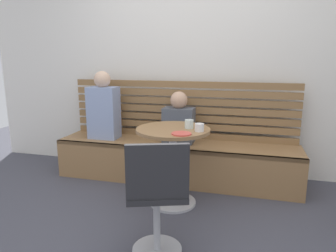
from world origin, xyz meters
The scene contains 11 objects.
ground centered at (0.00, 0.00, 0.00)m, with size 8.00×8.00×0.00m, color #42424C.
back_wall centered at (0.00, 1.64, 1.45)m, with size 5.20×0.10×2.90m, color silver.
booth_bench centered at (0.00, 1.20, 0.22)m, with size 2.70×0.52×0.44m.
booth_backrest centered at (0.00, 1.44, 0.78)m, with size 2.65×0.04×0.67m.
cafe_table centered at (0.12, 0.62, 0.52)m, with size 0.68×0.68×0.74m.
white_chair centered at (0.21, -0.19, 0.46)m, with size 0.51×0.51×0.85m.
person_adult centered at (-0.86, 1.19, 0.79)m, with size 0.34×0.22×0.78m.
person_child_left centered at (0.03, 1.24, 0.69)m, with size 0.34×0.22×0.57m.
cup_ceramic_white centered at (0.37, 0.56, 0.78)m, with size 0.08×0.08×0.07m, color white.
cup_glass_short centered at (0.26, 0.66, 0.78)m, with size 0.08×0.08×0.08m, color silver.
plate_small centered at (0.24, 0.42, 0.75)m, with size 0.17×0.17×0.01m, color #DB4C42.
Camera 1 is at (0.78, -2.02, 1.36)m, focal length 32.74 mm.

